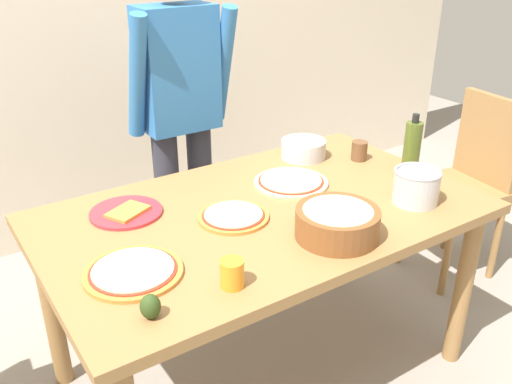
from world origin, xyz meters
TOP-DOWN VIEW (x-y plane):
  - ground at (0.00, 0.00)m, footprint 8.00×8.00m
  - wall_back at (0.00, 1.60)m, footprint 5.60×0.10m
  - dining_table at (0.00, 0.00)m, footprint 1.60×0.96m
  - person_cook at (0.05, 0.76)m, footprint 0.49×0.25m
  - chair_wooden_right at (1.32, 0.07)m, footprint 0.45×0.45m
  - pizza_raw_on_board at (0.22, 0.12)m, footprint 0.30×0.30m
  - pizza_cooked_on_tray at (-0.13, -0.00)m, footprint 0.25×0.25m
  - pizza_second_cooked at (-0.56, -0.13)m, footprint 0.30×0.30m
  - plate_with_slice at (-0.43, 0.24)m, footprint 0.26×0.26m
  - popcorn_bowl at (0.09, -0.30)m, footprint 0.28×0.28m
  - mixing_bowl_steel at (0.44, 0.32)m, footprint 0.20×0.20m
  - olive_oil_bottle at (0.70, -0.06)m, footprint 0.07×0.07m
  - steel_pot at (0.51, -0.27)m, footprint 0.17×0.17m
  - cup_orange at (-0.35, -0.35)m, footprint 0.07×0.07m
  - cup_small_brown at (0.63, 0.16)m, footprint 0.07×0.07m
  - avocado at (-0.60, -0.35)m, footprint 0.06×0.06m

SIDE VIEW (x-z plane):
  - ground at x=0.00m, z-range 0.00..0.00m
  - chair_wooden_right at x=1.32m, z-range 0.07..1.02m
  - dining_table at x=0.00m, z-range 0.29..1.05m
  - plate_with_slice at x=-0.43m, z-range 0.76..0.78m
  - pizza_raw_on_board at x=0.22m, z-range 0.76..0.78m
  - pizza_cooked_on_tray at x=-0.13m, z-range 0.76..0.78m
  - pizza_second_cooked at x=-0.56m, z-range 0.76..0.78m
  - avocado at x=-0.60m, z-range 0.76..0.83m
  - mixing_bowl_steel at x=0.44m, z-range 0.76..0.84m
  - cup_orange at x=-0.35m, z-range 0.76..0.84m
  - cup_small_brown at x=0.63m, z-range 0.76..0.84m
  - popcorn_bowl at x=0.09m, z-range 0.76..0.88m
  - steel_pot at x=0.51m, z-range 0.76..0.89m
  - olive_oil_bottle at x=0.70m, z-range 0.75..1.00m
  - person_cook at x=0.05m, z-range 0.13..1.75m
  - wall_back at x=0.00m, z-range 0.00..2.60m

